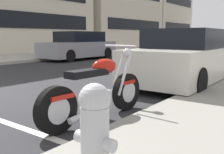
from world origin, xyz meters
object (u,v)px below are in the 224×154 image
object	(u,v)px
parked_car_near_corner	(187,58)
car_opposite_curb	(79,46)
parked_motorcycle	(98,92)
fire_hydrant	(95,130)
crossing_truck	(223,38)

from	to	relation	value
parked_car_near_corner	car_opposite_curb	distance (m)	8.36
parked_motorcycle	car_opposite_curb	distance (m)	10.74
parked_motorcycle	fire_hydrant	xyz separation A→B (m)	(-1.50, -1.23, 0.12)
car_opposite_curb	fire_hydrant	xyz separation A→B (m)	(-9.03, -8.88, -0.17)
fire_hydrant	parked_car_near_corner	bearing A→B (deg)	14.16
parked_motorcycle	crossing_truck	size ratio (longest dim) A/B	0.40
parked_motorcycle	parked_car_near_corner	xyz separation A→B (m)	(3.89, 0.13, 0.26)
parked_motorcycle	parked_car_near_corner	distance (m)	3.90
crossing_truck	fire_hydrant	size ratio (longest dim) A/B	6.83
parked_car_near_corner	fire_hydrant	distance (m)	5.56
parked_motorcycle	car_opposite_curb	size ratio (longest dim) A/B	0.48
car_opposite_curb	fire_hydrant	size ratio (longest dim) A/B	5.77
parked_car_near_corner	crossing_truck	xyz separation A→B (m)	(25.70, 5.66, 0.33)
car_opposite_curb	parked_motorcycle	bearing A→B (deg)	45.45
car_opposite_curb	fire_hydrant	world-z (taller)	car_opposite_curb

